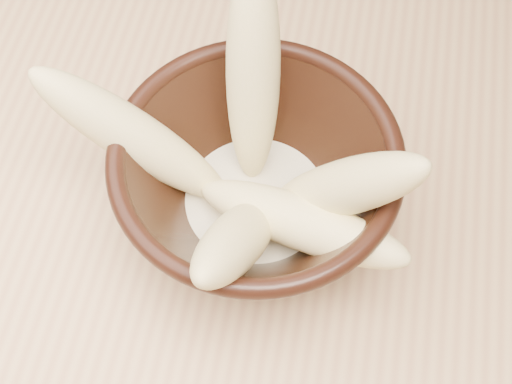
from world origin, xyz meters
TOP-DOWN VIEW (x-y plane):
  - bowl at (-0.24, 0.10)m, footprint 0.20×0.20m
  - milk_puddle at (-0.24, 0.10)m, footprint 0.11×0.11m
  - banana_upright at (-0.25, 0.15)m, footprint 0.05×0.10m
  - banana_left at (-0.32, 0.11)m, footprint 0.15×0.05m
  - banana_right at (-0.18, 0.09)m, footprint 0.13×0.06m
  - banana_across at (-0.20, 0.07)m, footprint 0.16×0.08m
  - banana_front at (-0.24, 0.04)m, footprint 0.06×0.13m

SIDE VIEW (x-z plane):
  - milk_puddle at x=-0.24m, z-range 0.78..0.79m
  - bowl at x=-0.24m, z-range 0.76..0.87m
  - banana_across at x=-0.20m, z-range 0.79..0.86m
  - banana_front at x=-0.24m, z-range 0.78..0.90m
  - banana_left at x=-0.32m, z-range 0.78..0.91m
  - banana_right at x=-0.18m, z-range 0.78..0.92m
  - banana_upright at x=-0.25m, z-range 0.78..0.96m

